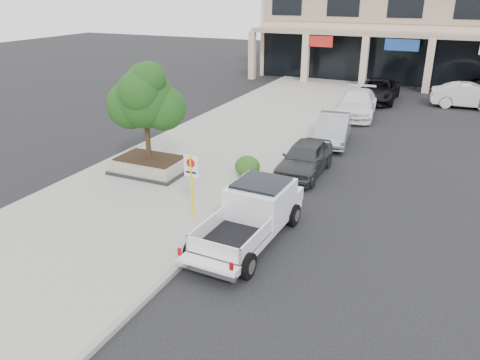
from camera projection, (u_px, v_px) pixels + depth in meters
name	position (u px, v px, depth m)	size (l,w,h in m)	color
ground	(263.00, 236.00, 15.60)	(120.00, 120.00, 0.00)	black
sidewalk	(204.00, 157.00, 22.73)	(8.00, 52.00, 0.15)	gray
curb	(281.00, 169.00, 21.22)	(0.20, 52.00, 0.15)	gray
planter	(150.00, 165.00, 20.58)	(3.20, 2.20, 0.68)	black
planter_tree	(149.00, 98.00, 19.54)	(2.90, 2.55, 4.00)	black
no_parking_sign	(192.00, 177.00, 16.11)	(0.55, 0.09, 2.30)	yellow
hedge	(247.00, 166.00, 19.99)	(1.10, 0.99, 0.94)	#1D4313
pickup_truck	(248.00, 217.00, 14.96)	(2.07, 5.59, 1.76)	white
curb_car_a	(305.00, 158.00, 20.61)	(1.76, 4.36, 1.49)	#303336
curb_car_b	(333.00, 129.00, 24.89)	(1.60, 4.59, 1.51)	#93959A
curb_car_c	(357.00, 104.00, 30.12)	(2.27, 5.59, 1.62)	white
curb_car_d	(378.00, 90.00, 34.15)	(2.62, 5.69, 1.58)	black
lot_car_b	(470.00, 96.00, 32.18)	(1.77, 5.07, 1.67)	silver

